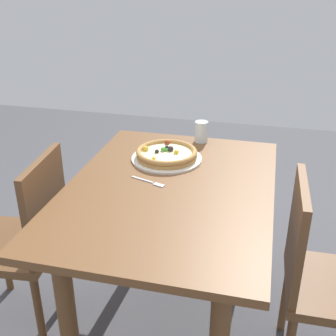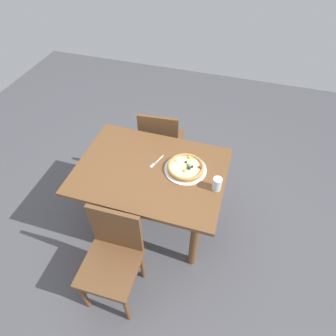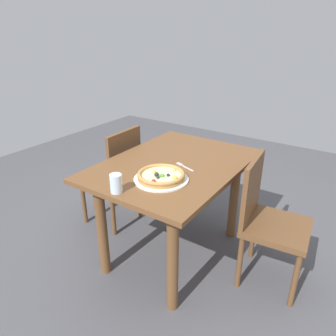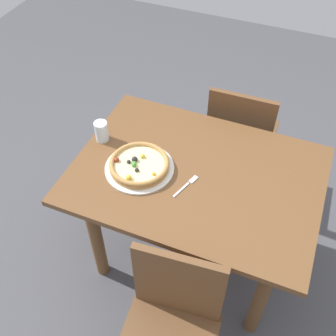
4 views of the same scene
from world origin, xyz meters
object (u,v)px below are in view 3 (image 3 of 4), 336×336
at_px(dining_table, 174,180).
at_px(chair_far, 115,174).
at_px(plate, 161,179).
at_px(chair_near, 267,218).
at_px(fork, 184,166).
at_px(pizza, 161,175).
at_px(drinking_glass, 116,183).

distance_m(dining_table, chair_far, 0.66).
height_order(dining_table, plate, plate).
relative_size(chair_near, fork, 5.34).
relative_size(chair_near, plate, 2.59).
xyz_separation_m(dining_table, pizza, (-0.26, -0.08, 0.16)).
height_order(chair_near, plate, chair_near).
xyz_separation_m(fork, drinking_glass, (-0.51, 0.13, 0.05)).
distance_m(pizza, drinking_glass, 0.29).
distance_m(plate, drinking_glass, 0.29).
xyz_separation_m(chair_near, drinking_glass, (-0.65, 0.68, 0.33)).
bearing_deg(dining_table, fork, -101.27).
bearing_deg(chair_far, dining_table, -98.03).
bearing_deg(plate, drinking_glass, 155.87).
relative_size(dining_table, chair_near, 1.36).
distance_m(chair_near, plate, 0.74).
bearing_deg(plate, chair_near, -55.52).
distance_m(chair_near, pizza, 0.75).
bearing_deg(plate, pizza, -133.90).
relative_size(chair_far, fork, 5.34).
bearing_deg(drinking_glass, fork, -13.96).
bearing_deg(drinking_glass, plate, -24.13).
bearing_deg(chair_far, plate, -116.59).
relative_size(dining_table, drinking_glass, 10.89).
xyz_separation_m(chair_far, drinking_glass, (-0.60, -0.60, 0.33)).
xyz_separation_m(chair_near, pizza, (-0.39, 0.56, 0.31)).
bearing_deg(pizza, fork, -1.81).
xyz_separation_m(chair_near, plate, (-0.38, 0.56, 0.28)).
bearing_deg(plate, fork, -1.97).
bearing_deg(pizza, drinking_glass, 155.70).
relative_size(dining_table, pizza, 4.08).
bearing_deg(chair_near, chair_far, -93.30).
xyz_separation_m(chair_near, chair_far, (-0.04, 1.28, 0.00)).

